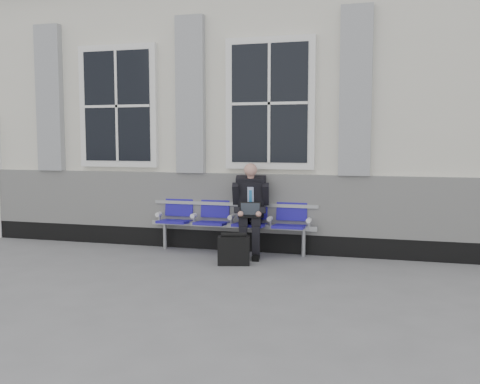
% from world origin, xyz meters
% --- Properties ---
extents(ground, '(70.00, 70.00, 0.00)m').
position_xyz_m(ground, '(0.00, 0.00, 0.00)').
color(ground, slate).
rests_on(ground, ground).
extents(station_building, '(14.40, 4.40, 4.49)m').
position_xyz_m(station_building, '(-0.02, 3.47, 2.22)').
color(station_building, silver).
rests_on(station_building, ground).
extents(bench, '(2.60, 0.47, 0.91)m').
position_xyz_m(bench, '(-0.20, 1.32, 0.55)').
color(bench, '#9EA0A3').
rests_on(bench, ground).
extents(businessman, '(0.58, 0.77, 1.37)m').
position_xyz_m(businessman, '(0.12, 1.20, 0.75)').
color(businessman, black).
rests_on(businessman, ground).
extents(briefcase, '(0.47, 0.29, 0.45)m').
position_xyz_m(briefcase, '(0.05, 0.53, 0.21)').
color(briefcase, black).
rests_on(briefcase, ground).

